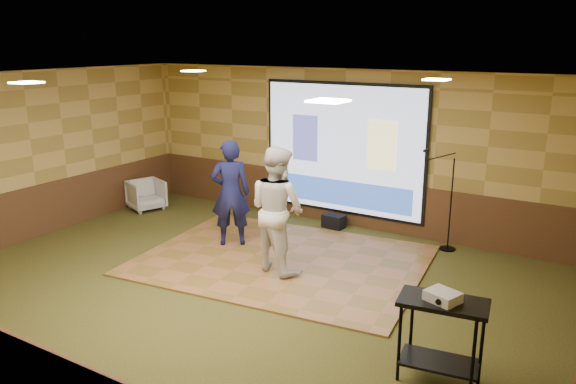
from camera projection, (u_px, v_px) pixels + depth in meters
The scene contains 18 objects.
ground at pixel (237, 288), 8.20m from camera, with size 9.00×9.00×0.00m, color #2D3819.
room_shell at pixel (234, 147), 7.65m from camera, with size 9.04×7.04×3.02m.
wainscot_back at pixel (342, 200), 10.95m from camera, with size 9.00×0.04×0.95m, color #4C3019.
wainscot_front at pixel (14, 378), 5.20m from camera, with size 9.00×0.04×0.95m, color #4C3019.
wainscot_left at pixel (39, 210), 10.31m from camera, with size 0.04×7.00×0.95m, color #4C3019.
projector_screen at pixel (342, 151), 10.65m from camera, with size 3.32×0.06×2.52m.
downlight_nw at pixel (193, 71), 10.01m from camera, with size 0.32×0.32×0.02m, color beige.
downlight_ne at pixel (437, 80), 7.81m from camera, with size 0.32×0.32×0.02m, color beige.
downlight_sw at pixel (26, 83), 7.28m from camera, with size 0.32×0.32×0.02m, color beige.
downlight_se at pixel (328, 101), 5.08m from camera, with size 0.32×0.32×0.02m, color beige.
dance_floor at pixel (282, 260), 9.20m from camera, with size 4.47×3.41×0.03m, color #986137.
player_left at pixel (231, 193), 9.65m from camera, with size 0.68×0.44×1.86m, color #161845.
player_right at pixel (277, 209), 8.54m from camera, with size 0.95×0.74×1.96m, color silver.
av_table at pixel (442, 326), 5.78m from camera, with size 0.90×0.47×0.94m.
projector at pixel (443, 296), 5.68m from camera, with size 0.31×0.26×0.10m, color silver.
mic_stand at pixel (446, 222), 9.61m from camera, with size 0.68×0.28×1.74m.
banquet_chair at pixel (146, 195), 11.94m from camera, with size 0.68×0.70×0.63m, color gray.
duffel_bag at pixel (334, 221), 10.81m from camera, with size 0.41×0.27×0.25m, color black.
Camera 1 is at (4.54, -6.07, 3.50)m, focal length 35.00 mm.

